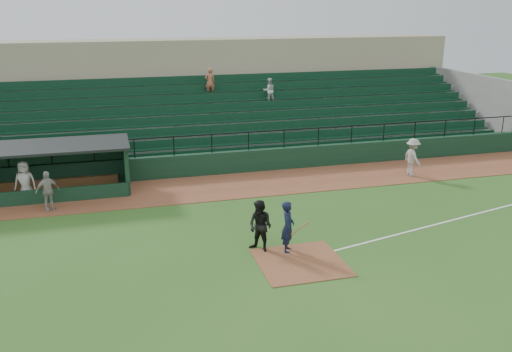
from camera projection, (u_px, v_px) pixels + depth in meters
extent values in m
plane|color=#2C561B|center=(291.00, 251.00, 20.44)|extent=(90.00, 90.00, 0.00)
cube|color=brown|center=(240.00, 185.00, 27.80)|extent=(40.00, 4.00, 0.03)
cube|color=brown|center=(301.00, 262.00, 19.51)|extent=(3.00, 3.00, 0.03)
cube|color=white|center=(460.00, 218.00, 23.55)|extent=(17.49, 4.44, 0.01)
cube|color=black|center=(231.00, 162.00, 29.65)|extent=(36.00, 0.35, 1.20)
cylinder|color=black|center=(230.00, 133.00, 29.17)|extent=(36.00, 0.06, 0.06)
cube|color=slate|center=(213.00, 122.00, 33.80)|extent=(36.00, 9.00, 3.60)
cube|color=#0D321D|center=(214.00, 117.00, 33.21)|extent=(34.56, 8.00, 4.05)
cube|color=slate|center=(468.00, 104.00, 38.27)|extent=(0.35, 9.50, 4.20)
cube|color=gray|center=(195.00, 85.00, 39.37)|extent=(38.00, 3.00, 6.40)
cube|color=slate|center=(199.00, 82.00, 37.38)|extent=(36.00, 2.00, 0.20)
imported|color=silver|center=(269.00, 90.00, 35.00)|extent=(0.76, 0.59, 1.56)
imported|color=#A75A3D|center=(210.00, 82.00, 34.85)|extent=(0.63, 0.41, 1.73)
cube|color=black|center=(37.00, 165.00, 27.23)|extent=(8.50, 0.20, 2.30)
cube|color=black|center=(126.00, 166.00, 27.09)|extent=(0.20, 2.60, 2.30)
cube|color=black|center=(31.00, 147.00, 25.67)|extent=(8.90, 3.20, 0.12)
cube|color=olive|center=(38.00, 185.00, 27.13)|extent=(7.65, 0.40, 0.50)
cube|color=black|center=(33.00, 197.00, 25.02)|extent=(8.50, 0.12, 0.70)
imported|color=black|center=(288.00, 227.00, 20.13)|extent=(0.70, 0.84, 1.95)
cylinder|color=olive|center=(300.00, 228.00, 20.05)|extent=(0.79, 0.34, 0.35)
imported|color=black|center=(260.00, 226.00, 20.18)|extent=(1.18, 1.20, 1.95)
imported|color=#A39F99|center=(413.00, 157.00, 29.03)|extent=(0.81, 1.33, 2.00)
imported|color=#A5A09B|center=(47.00, 191.00, 24.16)|extent=(1.13, 0.85, 1.78)
imported|color=#A8A29D|center=(25.00, 182.00, 25.02)|extent=(1.06, 0.78, 1.97)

